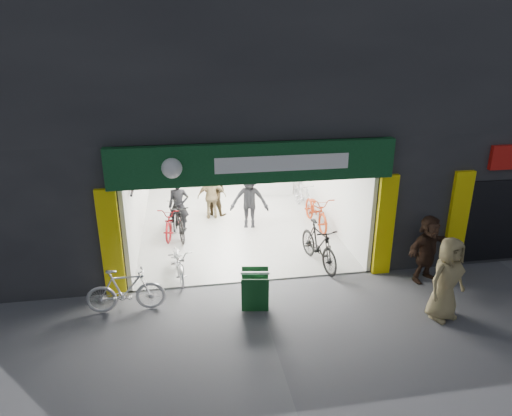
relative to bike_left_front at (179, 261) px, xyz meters
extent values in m
plane|color=#56565B|center=(1.80, -0.60, -0.42)|extent=(60.00, 60.00, 0.00)
cube|color=#232326|center=(2.80, 4.40, 5.33)|extent=(16.00, 10.00, 4.50)
cube|color=#232326|center=(-3.70, 4.40, 1.33)|extent=(5.00, 10.00, 3.50)
cube|color=#232326|center=(7.80, 4.40, 1.33)|extent=(6.00, 10.00, 3.50)
cube|color=#9E9E99|center=(1.80, 3.40, -0.40)|extent=(6.00, 8.00, 0.04)
cube|color=silver|center=(1.80, 7.50, 1.18)|extent=(6.00, 0.20, 3.20)
cube|color=silver|center=(-1.15, 3.40, 1.18)|extent=(0.10, 8.00, 3.20)
cube|color=silver|center=(4.75, 3.40, 1.18)|extent=(0.10, 8.00, 3.20)
cube|color=white|center=(1.80, 3.40, 2.83)|extent=(6.00, 8.00, 0.10)
cube|color=black|center=(1.80, -0.50, 2.93)|extent=(6.00, 0.30, 0.30)
cube|color=#0C3515|center=(1.80, -0.72, 2.63)|extent=(6.40, 0.25, 0.90)
cube|color=white|center=(2.40, -0.86, 2.63)|extent=(3.00, 0.02, 0.35)
cube|color=#FFF00D|center=(-1.45, -0.66, 0.88)|extent=(0.45, 0.12, 2.60)
cube|color=#FFF00D|center=(5.05, -0.66, 0.88)|extent=(0.45, 0.12, 2.60)
cube|color=#FFF00D|center=(7.00, -0.66, 1.08)|extent=(0.50, 0.12, 2.20)
cube|color=black|center=(8.30, -0.62, 0.78)|extent=(3.00, 0.06, 2.20)
cylinder|color=black|center=(-1.02, 2.80, 1.68)|extent=(0.06, 5.00, 0.06)
cube|color=silver|center=(3.60, 5.90, 0.08)|extent=(1.40, 0.60, 1.00)
cube|color=white|center=(1.80, 0.60, 2.76)|extent=(1.30, 0.35, 0.04)
cube|color=white|center=(1.80, 2.40, 2.76)|extent=(1.30, 0.35, 0.04)
cube|color=white|center=(1.80, 4.20, 2.76)|extent=(1.30, 0.35, 0.04)
cube|color=white|center=(1.80, 6.00, 2.76)|extent=(1.30, 0.35, 0.04)
imported|color=silver|center=(0.00, 0.00, 0.00)|extent=(0.76, 1.67, 0.85)
imported|color=black|center=(0.00, 2.47, 0.13)|extent=(0.85, 1.92, 1.12)
imported|color=maroon|center=(-0.15, 2.66, 0.06)|extent=(0.99, 1.95, 0.98)
imported|color=#BCBDC1|center=(0.00, 3.34, 0.10)|extent=(0.68, 1.78, 1.04)
imported|color=black|center=(3.60, 0.00, 0.16)|extent=(0.89, 2.02, 1.18)
imported|color=#9C2D0E|center=(4.30, 2.54, 0.12)|extent=(0.78, 2.08, 1.08)
imported|color=#B4B4B9|center=(4.30, 4.17, 0.07)|extent=(0.67, 1.69, 0.99)
imported|color=silver|center=(-1.15, -1.37, 0.09)|extent=(1.70, 0.48, 1.02)
imported|color=black|center=(0.05, 2.80, 0.43)|extent=(0.63, 0.42, 1.71)
imported|color=#312616|center=(1.24, 4.07, 0.37)|extent=(0.95, 0.87, 1.59)
imported|color=black|center=(2.20, 2.78, 0.50)|extent=(1.30, 0.89, 1.86)
imported|color=#968157|center=(1.12, 3.71, 0.37)|extent=(0.93, 0.40, 1.58)
imported|color=olive|center=(5.52, -2.73, 0.50)|extent=(1.04, 0.84, 1.85)
imported|color=#332117|center=(5.97, -1.17, 0.42)|extent=(1.64, 1.03, 1.69)
cube|color=#0F3E19|center=(1.59, -2.00, 0.05)|extent=(0.61, 0.31, 0.89)
cube|color=#0F3E19|center=(1.65, -1.62, 0.05)|extent=(0.61, 0.31, 0.89)
cube|color=white|center=(1.62, -1.81, 0.49)|extent=(0.62, 0.15, 0.05)
camera|label=1|loc=(0.21, -10.31, 5.22)|focal=32.00mm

